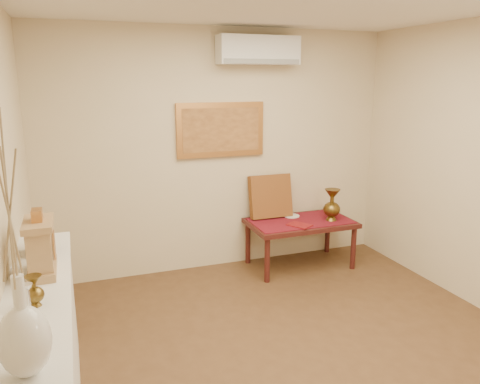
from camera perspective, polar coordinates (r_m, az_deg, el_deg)
name	(u,v)px	position (r m, az deg, el deg)	size (l,w,h in m)	color
floor	(312,371)	(3.82, 8.73, -20.78)	(4.50, 4.50, 0.00)	brown
wall_back	(220,152)	(5.29, -2.44, 4.93)	(4.00, 0.02, 2.70)	beige
white_vase	(13,248)	(1.98, -25.90, -6.16)	(0.21, 0.21, 1.09)	silver
candlestick	(29,302)	(2.59, -24.36, -12.15)	(0.09, 0.09, 0.19)	silver
brass_urn_small	(34,287)	(2.73, -23.84, -10.50)	(0.10, 0.10, 0.22)	brown
table_cloth	(301,221)	(5.46, 7.40, -3.49)	(1.14, 0.59, 0.01)	maroon
brass_urn_tall	(332,201)	(5.47, 11.16, -1.13)	(0.20, 0.20, 0.45)	brown
plate	(291,216)	(5.60, 6.29, -2.91)	(0.19, 0.19, 0.01)	silver
menu	(300,225)	(5.26, 7.27, -4.02)	(0.18, 0.25, 0.01)	maroon
cushion	(270,196)	(5.49, 3.73, -0.51)	(0.50, 0.10, 0.50)	#5E1D12
display_ledge	(45,362)	(3.22, -22.65, -18.61)	(0.37, 2.02, 0.98)	white
mantel_clock	(41,246)	(3.12, -23.13, -6.13)	(0.17, 0.36, 0.41)	tan
wooden_chest	(40,235)	(3.51, -23.15, -4.87)	(0.16, 0.21, 0.24)	tan
low_table	(300,226)	(5.48, 7.37, -4.18)	(1.20, 0.70, 0.55)	#451814
painting	(221,130)	(5.24, -2.37, 7.60)	(1.00, 0.06, 0.60)	#B17338
ac_unit	(258,50)	(5.25, 2.24, 16.89)	(0.90, 0.25, 0.30)	silver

